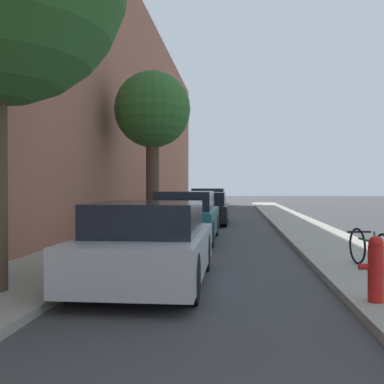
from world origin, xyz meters
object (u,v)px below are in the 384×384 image
object	(u,v)px
parked_car_white	(209,203)
street_tree_far	(152,112)
parked_car_teal	(187,217)
bicycle	(369,249)
parked_car_black	(206,209)
fire_hydrant	(376,268)
parked_car_silver	(149,245)

from	to	relation	value
parked_car_white	street_tree_far	distance (m)	10.00
parked_car_teal	bicycle	distance (m)	6.06
parked_car_black	parked_car_white	bearing A→B (deg)	92.19
parked_car_white	fire_hydrant	distance (m)	18.66
parked_car_silver	parked_car_black	size ratio (longest dim) A/B	0.92
parked_car_teal	parked_car_black	xyz separation A→B (m)	(0.16, 6.08, -0.05)
parked_car_black	bicycle	size ratio (longest dim) A/B	2.59
parked_car_teal	parked_car_white	bearing A→B (deg)	90.18
parked_car_silver	bicycle	distance (m)	3.86
bicycle	fire_hydrant	bearing A→B (deg)	-113.78
parked_car_teal	parked_car_white	xyz separation A→B (m)	(-0.04, 11.27, 0.02)
parked_car_silver	parked_car_teal	world-z (taller)	parked_car_teal
parked_car_silver	street_tree_far	world-z (taller)	street_tree_far
fire_hydrant	parked_car_silver	bearing A→B (deg)	157.50
fire_hydrant	bicycle	bearing A→B (deg)	75.98
parked_car_white	bicycle	distance (m)	16.48
parked_car_black	parked_car_white	size ratio (longest dim) A/B	0.96
parked_car_silver	bicycle	bearing A→B (deg)	15.72
parked_car_silver	parked_car_teal	size ratio (longest dim) A/B	0.87
parked_car_silver	parked_car_black	world-z (taller)	parked_car_black
parked_car_black	street_tree_far	size ratio (longest dim) A/B	0.81
street_tree_far	bicycle	xyz separation A→B (m)	(5.08, -6.70, -3.56)
bicycle	parked_car_teal	bearing A→B (deg)	118.35
bicycle	street_tree_far	bearing A→B (deg)	117.41
parked_car_silver	fire_hydrant	distance (m)	3.39
fire_hydrant	parked_car_white	bearing A→B (deg)	99.84
parked_car_silver	parked_car_white	bearing A→B (deg)	90.19
parked_car_white	street_tree_far	size ratio (longest dim) A/B	0.84
parked_car_white	bicycle	world-z (taller)	parked_car_white
parked_car_teal	bicycle	world-z (taller)	parked_car_teal
street_tree_far	bicycle	world-z (taller)	street_tree_far
fire_hydrant	parked_car_teal	bearing A→B (deg)	113.92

